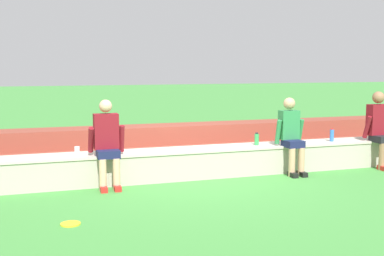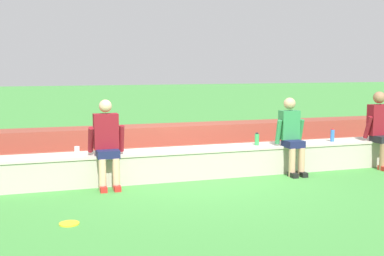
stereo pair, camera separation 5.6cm
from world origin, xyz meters
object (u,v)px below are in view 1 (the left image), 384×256
object	(u,v)px
plastic_cup_right_end	(77,151)
frisbee	(71,224)
water_bottle_near_left	(332,135)
water_bottle_mid_right	(257,139)
person_right_of_center	(380,127)
person_left_of_center	(107,142)
person_center	(291,134)

from	to	relation	value
plastic_cup_right_end	frisbee	world-z (taller)	plastic_cup_right_end
water_bottle_near_left	plastic_cup_right_end	size ratio (longest dim) A/B	1.86
water_bottle_mid_right	frisbee	xyz separation A→B (m)	(-3.33, -1.92, -0.59)
person_right_of_center	plastic_cup_right_end	bearing A→B (deg)	176.88
person_right_of_center	frisbee	bearing A→B (deg)	-163.85
water_bottle_mid_right	person_left_of_center	bearing A→B (deg)	-174.62
plastic_cup_right_end	frisbee	distance (m)	2.03
water_bottle_near_left	frisbee	distance (m)	5.22
person_right_of_center	water_bottle_near_left	bearing A→B (deg)	164.37
person_left_of_center	person_right_of_center	xyz separation A→B (m)	(4.98, -0.02, 0.03)
person_left_of_center	person_right_of_center	distance (m)	4.98
person_right_of_center	water_bottle_mid_right	bearing A→B (deg)	173.45
person_left_of_center	person_center	xyz separation A→B (m)	(3.16, -0.01, -0.02)
person_center	water_bottle_near_left	xyz separation A→B (m)	(0.97, 0.23, -0.09)
water_bottle_mid_right	person_right_of_center	bearing A→B (deg)	-6.55
person_center	water_bottle_mid_right	world-z (taller)	person_center
person_left_of_center	water_bottle_near_left	bearing A→B (deg)	3.01
person_center	frisbee	size ratio (longest dim) A/B	5.56
person_center	person_right_of_center	world-z (taller)	person_right_of_center
plastic_cup_right_end	frisbee	size ratio (longest dim) A/B	0.54
person_left_of_center	plastic_cup_right_end	size ratio (longest dim) A/B	10.54
person_right_of_center	water_bottle_mid_right	size ratio (longest dim) A/B	6.31
frisbee	person_center	bearing A→B (deg)	23.24
person_right_of_center	water_bottle_mid_right	distance (m)	2.37
frisbee	plastic_cup_right_end	bearing A→B (deg)	82.07
water_bottle_near_left	water_bottle_mid_right	size ratio (longest dim) A/B	1.08
plastic_cup_right_end	frisbee	xyz separation A→B (m)	(-0.27, -1.94, -0.55)
person_left_of_center	frisbee	world-z (taller)	person_left_of_center
person_left_of_center	water_bottle_near_left	size ratio (longest dim) A/B	5.67
person_right_of_center	water_bottle_near_left	xyz separation A→B (m)	(-0.85, 0.24, -0.14)
person_left_of_center	water_bottle_near_left	xyz separation A→B (m)	(4.13, 0.22, -0.11)
water_bottle_mid_right	person_center	bearing A→B (deg)	-25.98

